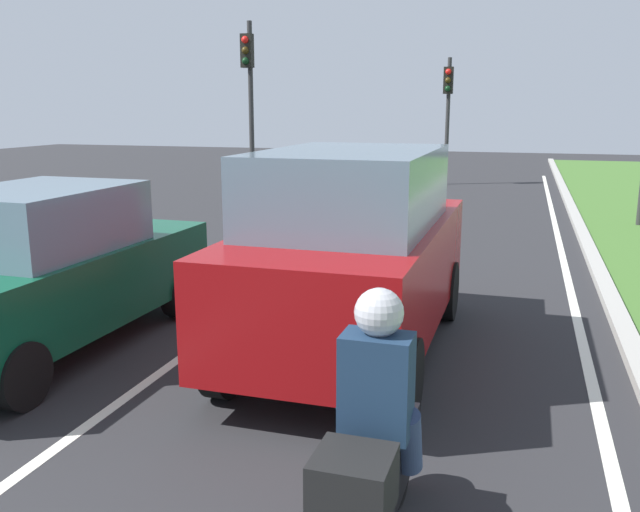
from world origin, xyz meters
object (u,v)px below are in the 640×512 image
(rider_person, at_px, (378,381))
(car_sedan_left_lane, at_px, (48,270))
(traffic_light_far_median, at_px, (448,101))
(traffic_light_overhead_left, at_px, (249,84))
(motorcycle, at_px, (374,484))
(car_suv_ahead, at_px, (353,252))

(rider_person, bearing_deg, car_sedan_left_lane, 149.53)
(traffic_light_far_median, bearing_deg, traffic_light_overhead_left, -128.10)
(motorcycle, distance_m, traffic_light_overhead_left, 16.27)
(car_sedan_left_lane, relative_size, rider_person, 3.72)
(car_sedan_left_lane, relative_size, traffic_light_overhead_left, 0.86)
(car_sedan_left_lane, xyz_separation_m, traffic_light_overhead_left, (-2.42, 11.84, 2.42))
(car_suv_ahead, height_order, traffic_light_overhead_left, traffic_light_overhead_left)
(rider_person, bearing_deg, car_suv_ahead, 107.16)
(car_suv_ahead, relative_size, rider_person, 3.88)
(car_suv_ahead, xyz_separation_m, traffic_light_overhead_left, (-5.76, 11.02, 2.17))
(car_sedan_left_lane, relative_size, traffic_light_far_median, 0.99)
(car_sedan_left_lane, distance_m, rider_person, 5.10)
(car_suv_ahead, bearing_deg, rider_person, -73.21)
(traffic_light_overhead_left, bearing_deg, traffic_light_far_median, 51.90)
(car_suv_ahead, relative_size, motorcycle, 2.37)
(motorcycle, distance_m, rider_person, 0.62)
(motorcycle, height_order, traffic_light_overhead_left, traffic_light_overhead_left)
(car_suv_ahead, height_order, car_sedan_left_lane, car_suv_ahead)
(car_suv_ahead, height_order, traffic_light_far_median, traffic_light_far_median)
(car_suv_ahead, distance_m, traffic_light_overhead_left, 12.62)
(motorcycle, bearing_deg, traffic_light_overhead_left, 115.83)
(traffic_light_overhead_left, bearing_deg, rider_person, -64.96)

